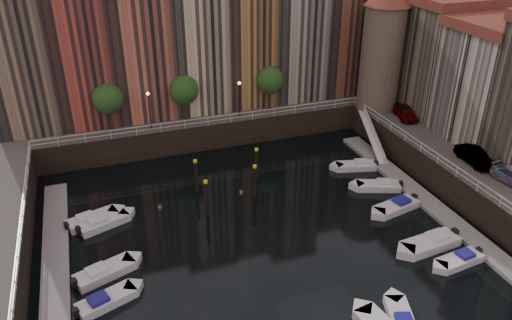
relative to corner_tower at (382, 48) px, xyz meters
name	(u,v)px	position (x,y,z in m)	size (l,w,h in m)	color
ground	(257,229)	(-20.00, -14.50, -10.19)	(200.00, 200.00, 0.00)	black
quay_far	(189,106)	(-20.00, 11.50, -8.69)	(80.00, 20.00, 3.00)	black
dock_left	(55,278)	(-36.20, -15.50, -10.02)	(2.00, 28.00, 0.35)	gray
dock_right	(425,200)	(-3.80, -15.50, -10.02)	(2.00, 28.00, 0.35)	gray
far_terrace	(217,35)	(-16.69, 9.00, 0.76)	(48.70, 10.30, 17.50)	#866C55
right_terrace	(498,76)	(6.50, -10.70, -0.64)	(9.30, 24.30, 14.00)	#6D6152
corner_tower	(382,48)	(0.00, 0.00, 0.00)	(5.20, 5.20, 13.80)	#6B5B4C
promenade_trees	(190,89)	(-21.33, 3.70, -3.61)	(21.20, 3.20, 5.20)	black
street_lamps	(195,98)	(-21.00, 2.70, -4.30)	(10.36, 0.36, 4.18)	black
railings	(239,165)	(-20.00, -9.62, -6.41)	(36.08, 34.04, 0.52)	white
gangway	(373,134)	(-2.90, -4.50, -8.28)	(2.78, 8.32, 3.73)	white
mooring_pilings	(229,180)	(-20.65, -8.45, -8.54)	(6.58, 4.78, 3.78)	black
boat_left_1	(105,301)	(-32.90, -19.38, -9.86)	(4.41, 2.89, 1.00)	silver
boat_left_2	(104,272)	(-32.78, -16.32, -9.83)	(4.78, 3.13, 1.08)	silver
boat_left_3	(103,223)	(-32.37, -9.66, -9.84)	(4.61, 3.02, 1.04)	silver
boat_left_4	(92,220)	(-33.24, -8.84, -9.84)	(4.67, 2.86, 1.05)	silver
boat_right_0	(460,260)	(-6.70, -23.89, -9.88)	(4.18, 1.91, 0.94)	silver
boat_right_1	(431,243)	(-7.56, -21.47, -9.79)	(5.30, 2.36, 1.20)	silver
boat_right_2	(397,206)	(-7.05, -15.84, -9.84)	(4.75, 2.54, 1.06)	silver
boat_right_3	(379,186)	(-6.62, -12.15, -9.85)	(4.47, 2.95, 1.01)	silver
boat_right_4	(357,166)	(-6.61, -7.80, -9.86)	(4.41, 2.52, 0.99)	silver
boat_near_3	(402,320)	(-14.55, -27.72, -9.87)	(2.72, 4.28, 0.96)	silver
car_a	(405,113)	(1.28, -4.06, -6.47)	(1.70, 4.22, 1.44)	gray
car_b	(474,157)	(1.10, -15.36, -6.49)	(1.50, 4.30, 1.42)	gray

